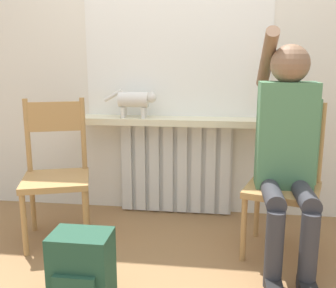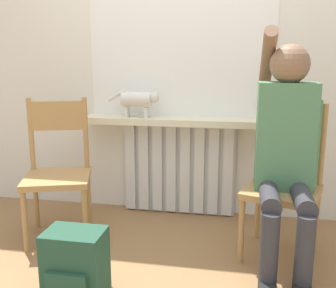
{
  "view_description": "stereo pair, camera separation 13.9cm",
  "coord_description": "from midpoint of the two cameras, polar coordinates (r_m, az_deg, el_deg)",
  "views": [
    {
      "loc": [
        0.34,
        -1.87,
        1.23
      ],
      "look_at": [
        0.0,
        0.69,
        0.67
      ],
      "focal_mm": 42.0,
      "sensor_mm": 36.0,
      "label": 1
    },
    {
      "loc": [
        0.48,
        -1.84,
        1.23
      ],
      "look_at": [
        0.0,
        0.69,
        0.67
      ],
      "focal_mm": 42.0,
      "sensor_mm": 36.0,
      "label": 2
    }
  ],
  "objects": [
    {
      "name": "wall_with_window",
      "position": [
        3.11,
        0.04,
        14.51
      ],
      "size": [
        7.0,
        0.06,
        2.7
      ],
      "color": "white",
      "rests_on": "ground_plane"
    },
    {
      "name": "radiator",
      "position": [
        3.16,
        -0.15,
        -3.55
      ],
      "size": [
        0.9,
        0.08,
        0.74
      ],
      "color": "silver",
      "rests_on": "ground_plane"
    },
    {
      "name": "windowsill",
      "position": [
        3.01,
        -0.33,
        3.33
      ],
      "size": [
        1.49,
        0.23,
        0.05
      ],
      "color": "beige",
      "rests_on": "radiator"
    },
    {
      "name": "window_glass",
      "position": [
        3.08,
        -0.05,
        13.79
      ],
      "size": [
        1.43,
        0.01,
        1.05
      ],
      "color": "white",
      "rests_on": "windowsill"
    },
    {
      "name": "chair_left",
      "position": [
        2.8,
        -17.32,
        -3.76
      ],
      "size": [
        0.54,
        0.54,
        0.96
      ],
      "rotation": [
        0.0,
        0.0,
        0.32
      ],
      "color": "#B2844C",
      "rests_on": "ground_plane"
    },
    {
      "name": "chair_right",
      "position": [
        2.57,
        15.05,
        -5.04
      ],
      "size": [
        0.54,
        0.54,
        0.96
      ],
      "rotation": [
        0.0,
        0.0,
        -0.3
      ],
      "color": "#B2844C",
      "rests_on": "ground_plane"
    },
    {
      "name": "person",
      "position": [
        2.41,
        15.37,
        0.12
      ],
      "size": [
        0.36,
        0.96,
        1.41
      ],
      "color": "#333338",
      "rests_on": "ground_plane"
    },
    {
      "name": "cat",
      "position": [
        3.01,
        -6.09,
        6.34
      ],
      "size": [
        0.41,
        0.12,
        0.22
      ],
      "color": "silver",
      "rests_on": "windowsill"
    },
    {
      "name": "backpack",
      "position": [
        2.18,
        -14.28,
        -16.92
      ],
      "size": [
        0.31,
        0.25,
        0.36
      ],
      "color": "#234C38",
      "rests_on": "ground_plane"
    }
  ]
}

